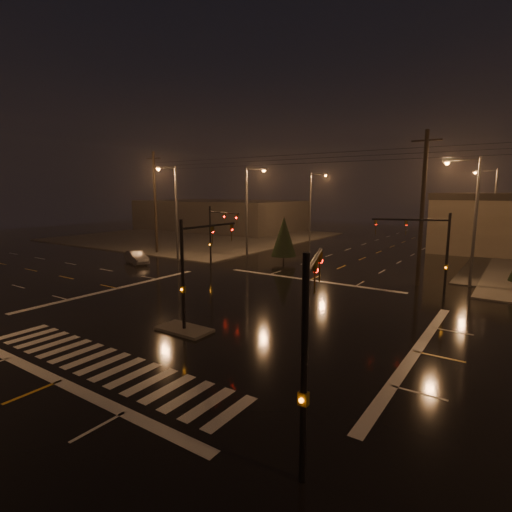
# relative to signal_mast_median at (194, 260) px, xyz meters

# --- Properties ---
(ground) EXTENTS (140.00, 140.00, 0.00)m
(ground) POSITION_rel_signal_mast_median_xyz_m (-0.00, 3.07, -3.75)
(ground) COLOR black
(ground) RESTS_ON ground
(sidewalk_nw) EXTENTS (36.00, 36.00, 0.12)m
(sidewalk_nw) POSITION_rel_signal_mast_median_xyz_m (-30.00, 33.07, -3.69)
(sidewalk_nw) COLOR #4A4742
(sidewalk_nw) RESTS_ON ground
(median_island) EXTENTS (3.00, 1.60, 0.15)m
(median_island) POSITION_rel_signal_mast_median_xyz_m (-0.00, -0.93, -3.68)
(median_island) COLOR #4A4742
(median_island) RESTS_ON ground
(crosswalk) EXTENTS (15.00, 2.60, 0.01)m
(crosswalk) POSITION_rel_signal_mast_median_xyz_m (-0.00, -5.93, -3.75)
(crosswalk) COLOR beige
(crosswalk) RESTS_ON ground
(stop_bar_near) EXTENTS (16.00, 0.50, 0.01)m
(stop_bar_near) POSITION_rel_signal_mast_median_xyz_m (-0.00, -7.93, -3.75)
(stop_bar_near) COLOR beige
(stop_bar_near) RESTS_ON ground
(stop_bar_far) EXTENTS (16.00, 0.50, 0.01)m
(stop_bar_far) POSITION_rel_signal_mast_median_xyz_m (-0.00, 14.07, -3.75)
(stop_bar_far) COLOR beige
(stop_bar_far) RESTS_ON ground
(commercial_block) EXTENTS (30.00, 18.00, 5.60)m
(commercial_block) POSITION_rel_signal_mast_median_xyz_m (-35.00, 45.07, -0.95)
(commercial_block) COLOR #423D3A
(commercial_block) RESTS_ON ground
(signal_mast_median) EXTENTS (0.25, 4.59, 6.00)m
(signal_mast_median) POSITION_rel_signal_mast_median_xyz_m (0.00, 0.00, 0.00)
(signal_mast_median) COLOR black
(signal_mast_median) RESTS_ON ground
(signal_mast_ne) EXTENTS (4.84, 1.86, 6.00)m
(signal_mast_ne) POSITION_rel_signal_mast_median_xyz_m (9.50, 13.21, 0.04)
(signal_mast_ne) COLOR black
(signal_mast_ne) RESTS_ON ground
(signal_mast_nw) EXTENTS (4.84, 1.86, 6.00)m
(signal_mast_nw) POSITION_rel_signal_mast_median_xyz_m (-9.50, 13.21, 0.04)
(signal_mast_nw) COLOR black
(signal_mast_nw) RESTS_ON ground
(signal_mast_se) EXTENTS (1.55, 3.87, 6.00)m
(signal_mast_se) POSITION_rel_signal_mast_median_xyz_m (10.23, -6.68, -0.04)
(signal_mast_se) COLOR black
(signal_mast_se) RESTS_ON ground
(streetlight_1) EXTENTS (2.77, 0.32, 10.00)m
(streetlight_1) POSITION_rel_signal_mast_median_xyz_m (-11.18, 21.07, 2.05)
(streetlight_1) COLOR #38383A
(streetlight_1) RESTS_ON ground
(streetlight_2) EXTENTS (2.77, 0.32, 10.00)m
(streetlight_2) POSITION_rel_signal_mast_median_xyz_m (-11.18, 37.07, 2.05)
(streetlight_2) COLOR #38383A
(streetlight_2) RESTS_ON ground
(streetlight_3) EXTENTS (2.77, 0.32, 10.00)m
(streetlight_3) POSITION_rel_signal_mast_median_xyz_m (11.18, 19.07, 2.05)
(streetlight_3) COLOR #38383A
(streetlight_3) RESTS_ON ground
(streetlight_4) EXTENTS (2.77, 0.32, 10.00)m
(streetlight_4) POSITION_rel_signal_mast_median_xyz_m (11.18, 39.07, 2.05)
(streetlight_4) COLOR #38383A
(streetlight_4) RESTS_ON ground
(streetlight_5) EXTENTS (0.32, 2.77, 10.00)m
(streetlight_5) POSITION_rel_signal_mast_median_xyz_m (-16.00, 14.26, 2.05)
(streetlight_5) COLOR #38383A
(streetlight_5) RESTS_ON ground
(utility_pole_0) EXTENTS (2.20, 0.32, 12.00)m
(utility_pole_0) POSITION_rel_signal_mast_median_xyz_m (-22.00, 17.07, 2.38)
(utility_pole_0) COLOR black
(utility_pole_0) RESTS_ON ground
(utility_pole_1) EXTENTS (2.20, 0.32, 12.00)m
(utility_pole_1) POSITION_rel_signal_mast_median_xyz_m (8.00, 17.07, 2.38)
(utility_pole_1) COLOR black
(utility_pole_1) RESTS_ON ground
(conifer_3) EXTENTS (2.63, 2.63, 4.82)m
(conifer_3) POSITION_rel_signal_mast_median_xyz_m (-6.04, 20.08, -1.00)
(conifer_3) COLOR black
(conifer_3) RESTS_ON ground
(car_crossing) EXTENTS (4.22, 2.68, 1.31)m
(car_crossing) POSITION_rel_signal_mast_median_xyz_m (-18.39, 11.01, -3.10)
(car_crossing) COLOR #515358
(car_crossing) RESTS_ON ground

